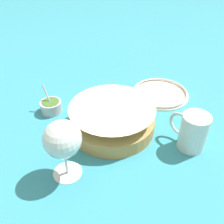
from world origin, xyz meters
TOP-DOWN VIEW (x-y plane):
  - ground_plane at (0.00, 0.00)m, footprint 4.00×4.00m
  - food_basket at (0.01, -0.03)m, footprint 0.26×0.26m
  - sauce_cup at (0.22, 0.06)m, footprint 0.07×0.07m
  - wine_glass at (-0.04, 0.18)m, footprint 0.09×0.09m
  - beer_mug at (-0.20, -0.14)m, footprint 0.12×0.08m
  - side_plate at (0.03, -0.30)m, footprint 0.22×0.22m

SIDE VIEW (x-z plane):
  - ground_plane at x=0.00m, z-range 0.00..0.00m
  - side_plate at x=0.03m, z-range 0.00..0.01m
  - sauce_cup at x=0.22m, z-range -0.03..0.07m
  - food_basket at x=0.01m, z-range -0.01..0.08m
  - beer_mug at x=-0.20m, z-range 0.00..0.11m
  - wine_glass at x=-0.04m, z-range 0.03..0.20m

